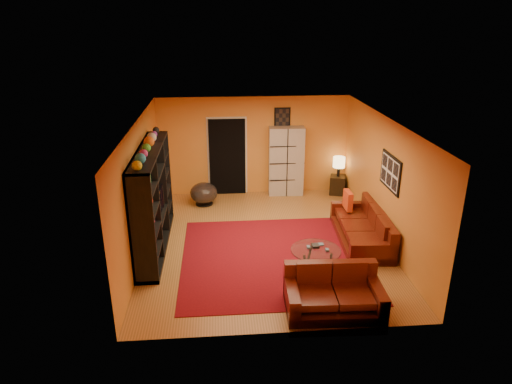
{
  "coord_description": "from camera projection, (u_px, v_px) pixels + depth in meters",
  "views": [
    {
      "loc": [
        -0.91,
        -8.65,
        4.49
      ],
      "look_at": [
        -0.18,
        0.1,
        1.11
      ],
      "focal_mm": 32.0,
      "sensor_mm": 36.0,
      "label": 1
    }
  ],
  "objects": [
    {
      "name": "entertainment_unit",
      "position": [
        153.0,
        200.0,
        9.18
      ],
      "size": [
        0.45,
        3.0,
        2.1
      ],
      "primitive_type": "cube",
      "color": "black",
      "rests_on": "floor"
    },
    {
      "name": "doorway",
      "position": [
        227.0,
        157.0,
        12.06
      ],
      "size": [
        0.95,
        0.1,
        2.04
      ],
      "primitive_type": "cube",
      "color": "black",
      "rests_on": "floor"
    },
    {
      "name": "rug",
      "position": [
        273.0,
        258.0,
        9.08
      ],
      "size": [
        3.6,
        3.6,
        0.01
      ],
      "primitive_type": "cube",
      "color": "#5F0A14",
      "rests_on": "floor"
    },
    {
      "name": "table_lamp",
      "position": [
        339.0,
        163.0,
        12.08
      ],
      "size": [
        0.32,
        0.32,
        0.53
      ],
      "color": "black",
      "rests_on": "side_table"
    },
    {
      "name": "floor",
      "position": [
        265.0,
        242.0,
        9.73
      ],
      "size": [
        6.0,
        6.0,
        0.0
      ],
      "primitive_type": "plane",
      "color": "#925F2D",
      "rests_on": "ground"
    },
    {
      "name": "wall_back",
      "position": [
        254.0,
        146.0,
        12.05
      ],
      "size": [
        6.0,
        0.0,
        6.0
      ],
      "primitive_type": "plane",
      "rotation": [
        1.57,
        0.0,
        0.0
      ],
      "color": "orange",
      "rests_on": "floor"
    },
    {
      "name": "throw_pillow",
      "position": [
        348.0,
        200.0,
        10.27
      ],
      "size": [
        0.12,
        0.42,
        0.42
      ],
      "primitive_type": "cube",
      "color": "#E54419",
      "rests_on": "sofa"
    },
    {
      "name": "side_table",
      "position": [
        337.0,
        185.0,
        12.31
      ],
      "size": [
        0.5,
        0.5,
        0.5
      ],
      "primitive_type": "cube",
      "rotation": [
        0.0,
        0.0,
        -0.3
      ],
      "color": "black",
      "rests_on": "floor"
    },
    {
      "name": "wall_left",
      "position": [
        140.0,
        188.0,
        9.07
      ],
      "size": [
        0.0,
        6.0,
        6.0
      ],
      "primitive_type": "plane",
      "rotation": [
        1.57,
        0.0,
        1.57
      ],
      "color": "orange",
      "rests_on": "floor"
    },
    {
      "name": "wall_front",
      "position": [
        286.0,
        257.0,
        6.47
      ],
      "size": [
        6.0,
        0.0,
        6.0
      ],
      "primitive_type": "plane",
      "rotation": [
        -1.57,
        0.0,
        0.0
      ],
      "color": "orange",
      "rests_on": "floor"
    },
    {
      "name": "wall_right",
      "position": [
        385.0,
        181.0,
        9.46
      ],
      "size": [
        0.0,
        6.0,
        6.0
      ],
      "primitive_type": "plane",
      "rotation": [
        1.57,
        0.0,
        -1.57
      ],
      "color": "orange",
      "rests_on": "floor"
    },
    {
      "name": "loveseat",
      "position": [
        333.0,
        292.0,
        7.45
      ],
      "size": [
        1.59,
        0.99,
        0.85
      ],
      "rotation": [
        0.0,
        0.0,
        1.53
      ],
      "color": "#4A1209",
      "rests_on": "rug"
    },
    {
      "name": "wall_art_right",
      "position": [
        391.0,
        172.0,
        9.07
      ],
      "size": [
        0.03,
        1.0,
        0.7
      ],
      "primitive_type": "cube",
      "color": "black",
      "rests_on": "wall_right"
    },
    {
      "name": "coffee_table",
      "position": [
        316.0,
        252.0,
        8.43
      ],
      "size": [
        0.93,
        0.93,
        0.46
      ],
      "rotation": [
        0.0,
        0.0,
        -0.34
      ],
      "color": "silver",
      "rests_on": "floor"
    },
    {
      "name": "storage_cabinet",
      "position": [
        286.0,
        161.0,
        12.07
      ],
      "size": [
        0.93,
        0.45,
        1.84
      ],
      "primitive_type": "cube",
      "rotation": [
        0.0,
        0.0,
        -0.04
      ],
      "color": "#B1ACA4",
      "rests_on": "floor"
    },
    {
      "name": "sofa",
      "position": [
        365.0,
        228.0,
        9.7
      ],
      "size": [
        1.06,
        2.29,
        0.85
      ],
      "rotation": [
        0.0,
        0.0,
        -0.07
      ],
      "color": "#4A1209",
      "rests_on": "rug"
    },
    {
      "name": "ceiling",
      "position": [
        266.0,
        122.0,
        8.8
      ],
      "size": [
        6.0,
        6.0,
        0.0
      ],
      "primitive_type": "plane",
      "rotation": [
        3.14,
        0.0,
        0.0
      ],
      "color": "white",
      "rests_on": "wall_back"
    },
    {
      "name": "tv",
      "position": [
        156.0,
        203.0,
        9.22
      ],
      "size": [
        0.88,
        0.11,
        0.5
      ],
      "primitive_type": "imported",
      "rotation": [
        0.0,
        0.0,
        1.57
      ],
      "color": "black",
      "rests_on": "entertainment_unit"
    },
    {
      "name": "wall_art_back",
      "position": [
        282.0,
        117.0,
        11.82
      ],
      "size": [
        0.42,
        0.03,
        0.52
      ],
      "primitive_type": "cube",
      "color": "black",
      "rests_on": "wall_back"
    },
    {
      "name": "bowl_chair",
      "position": [
        204.0,
        193.0,
        11.58
      ],
      "size": [
        0.7,
        0.7,
        0.57
      ],
      "color": "black",
      "rests_on": "floor"
    }
  ]
}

